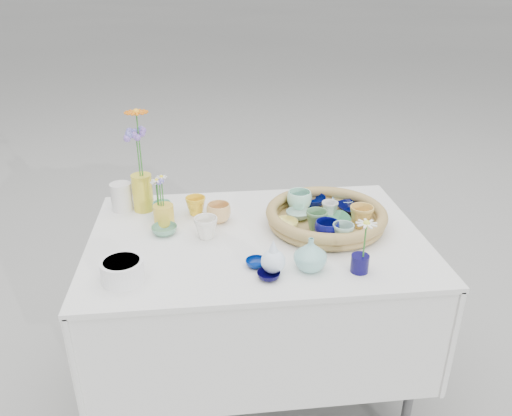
{
  "coord_description": "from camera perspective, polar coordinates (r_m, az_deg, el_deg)",
  "views": [
    {
      "loc": [
        -0.19,
        -1.66,
        1.66
      ],
      "look_at": [
        0.0,
        0.02,
        0.87
      ],
      "focal_mm": 35.0,
      "sensor_mm": 36.0,
      "label": 1
    }
  ],
  "objects": [
    {
      "name": "gerbera",
      "position": [
        2.04,
        -13.17,
        7.04
      ],
      "size": [
        0.11,
        0.11,
        0.28
      ],
      "primitive_type": null,
      "rotation": [
        0.0,
        0.0,
        0.04
      ],
      "color": "orange",
      "rests_on": "tall_vase_yellow"
    },
    {
      "name": "fluted_bowl",
      "position": [
        1.67,
        -15.01,
        -6.94
      ],
      "size": [
        0.19,
        0.19,
        0.07
      ],
      "primitive_type": null,
      "rotation": [
        0.0,
        0.0,
        -0.43
      ],
      "color": "white",
      "rests_on": "display_table"
    },
    {
      "name": "loose_ceramic_1",
      "position": [
        1.99,
        -4.28,
        -0.55
      ],
      "size": [
        0.12,
        0.12,
        0.08
      ],
      "primitive_type": "imported",
      "rotation": [
        0.0,
        0.0,
        -0.23
      ],
      "color": "tan",
      "rests_on": "display_table"
    },
    {
      "name": "tray_ceramic_11",
      "position": [
        1.82,
        9.91,
        -2.88
      ],
      "size": [
        0.09,
        0.09,
        0.07
      ],
      "primitive_type": "imported",
      "rotation": [
        0.0,
        0.0,
        0.19
      ],
      "color": "#8CB5A3",
      "rests_on": "wicker_tray"
    },
    {
      "name": "tray_ceramic_4",
      "position": [
        1.9,
        6.93,
        -1.4
      ],
      "size": [
        0.09,
        0.09,
        0.08
      ],
      "primitive_type": "imported",
      "rotation": [
        0.0,
        0.0,
        -0.12
      ],
      "color": "#538255",
      "rests_on": "wicker_tray"
    },
    {
      "name": "loose_ceramic_6",
      "position": [
        1.64,
        1.46,
        -7.7
      ],
      "size": [
        0.09,
        0.09,
        0.02
      ],
      "primitive_type": "imported",
      "rotation": [
        0.0,
        0.0,
        0.13
      ],
      "color": "black",
      "rests_on": "display_table"
    },
    {
      "name": "display_table",
      "position": [
        2.36,
        0.06,
        -19.71
      ],
      "size": [
        1.26,
        0.86,
        0.77
      ],
      "primitive_type": null,
      "color": "silver",
      "rests_on": "ground"
    },
    {
      "name": "tray_ceramic_10",
      "position": [
        1.91,
        3.36,
        -1.88
      ],
      "size": [
        0.12,
        0.12,
        0.03
      ],
      "primitive_type": "imported",
      "rotation": [
        0.0,
        0.0,
        -0.22
      ],
      "color": "#DFD667",
      "rests_on": "wicker_tray"
    },
    {
      "name": "white_pitcher",
      "position": [
        2.16,
        -15.12,
        1.25
      ],
      "size": [
        0.14,
        0.11,
        0.12
      ],
      "primitive_type": null,
      "rotation": [
        0.0,
        0.0,
        -0.22
      ],
      "color": "silver",
      "rests_on": "display_table"
    },
    {
      "name": "daisy_cup",
      "position": [
        1.99,
        -10.49,
        -0.82
      ],
      "size": [
        0.1,
        0.1,
        0.09
      ],
      "primitive_type": "cylinder",
      "rotation": [
        0.0,
        0.0,
        0.22
      ],
      "color": "gold",
      "rests_on": "display_table"
    },
    {
      "name": "bud_vase_paleblue",
      "position": [
        1.65,
        1.99,
        -5.46
      ],
      "size": [
        0.1,
        0.1,
        0.13
      ],
      "primitive_type": null,
      "rotation": [
        0.0,
        0.0,
        -0.2
      ],
      "color": "white",
      "rests_on": "display_table"
    },
    {
      "name": "tray_ceramic_5",
      "position": [
        1.99,
        4.85,
        -0.76
      ],
      "size": [
        0.12,
        0.12,
        0.03
      ],
      "primitive_type": "imported",
      "rotation": [
        0.0,
        0.0,
        0.29
      ],
      "color": "#9FC2B0",
      "rests_on": "wicker_tray"
    },
    {
      "name": "bud_vase_seafoam",
      "position": [
        1.67,
        6.24,
        -5.24
      ],
      "size": [
        0.13,
        0.13,
        0.12
      ],
      "primitive_type": "imported",
      "rotation": [
        0.0,
        0.0,
        -0.19
      ],
      "color": "#80BEB7",
      "rests_on": "display_table"
    },
    {
      "name": "bud_vase_cobalt",
      "position": [
        1.7,
        11.77,
        -6.22
      ],
      "size": [
        0.07,
        0.07,
        0.06
      ],
      "primitive_type": "cylinder",
      "rotation": [
        0.0,
        0.0,
        0.17
      ],
      "color": "#0B073E",
      "rests_on": "display_table"
    },
    {
      "name": "loose_ceramic_3",
      "position": [
        1.88,
        -5.74,
        -2.25
      ],
      "size": [
        0.1,
        0.1,
        0.08
      ],
      "primitive_type": "imported",
      "rotation": [
        0.0,
        0.0,
        -0.14
      ],
      "color": "white",
      "rests_on": "display_table"
    },
    {
      "name": "tray_ceramic_3",
      "position": [
        1.97,
        9.03,
        -1.31
      ],
      "size": [
        0.13,
        0.13,
        0.03
      ],
      "primitive_type": "imported",
      "rotation": [
        0.0,
        0.0,
        0.1
      ],
      "color": "#398858",
      "rests_on": "wicker_tray"
    },
    {
      "name": "wicker_tray",
      "position": [
        1.98,
        8.0,
        -1.0
      ],
      "size": [
        0.47,
        0.47,
        0.08
      ],
      "primitive_type": null,
      "color": "olive",
      "rests_on": "display_table"
    },
    {
      "name": "tray_ceramic_6",
      "position": [
        2.06,
        4.97,
        0.86
      ],
      "size": [
        0.12,
        0.12,
        0.08
      ],
      "primitive_type": "imported",
      "rotation": [
        0.0,
        0.0,
        0.17
      ],
      "color": "#ABF0D3",
      "rests_on": "wicker_tray"
    },
    {
      "name": "tray_ceramic_7",
      "position": [
        2.02,
        8.42,
        -0.13
      ],
      "size": [
        0.08,
        0.08,
        0.06
      ],
      "primitive_type": "imported",
      "rotation": [
        0.0,
        0.0,
        0.25
      ],
      "color": "silver",
      "rests_on": "wicker_tray"
    },
    {
      "name": "daisy_posy",
      "position": [
        1.95,
        -11.05,
        2.04
      ],
      "size": [
        0.09,
        0.09,
        0.13
      ],
      "primitive_type": null,
      "rotation": [
        0.0,
        0.0,
        0.21
      ],
      "color": "white",
      "rests_on": "daisy_cup"
    },
    {
      "name": "tray_ceramic_9",
      "position": [
        1.84,
        8.09,
        -2.53
      ],
      "size": [
        0.1,
        0.1,
        0.07
      ],
      "primitive_type": "imported",
      "rotation": [
        0.0,
        0.0,
        -0.06
      ],
      "color": "#070956",
      "rests_on": "wicker_tray"
    },
    {
      "name": "loose_ceramic_0",
      "position": [
        2.06,
        -6.9,
        0.26
      ],
      "size": [
        0.09,
        0.09,
        0.08
      ],
      "primitive_type": "imported",
      "rotation": [
        0.0,
        0.0,
        0.09
      ],
      "color": "gold",
      "rests_on": "display_table"
    },
    {
      "name": "ground",
      "position": [
        2.36,
        0.06,
        -19.71
      ],
      "size": [
        80.0,
        80.0,
        0.0
      ],
      "primitive_type": "plane",
      "color": "gray"
    },
    {
      "name": "tray_ceramic_8",
      "position": [
        2.15,
        9.87,
        0.87
      ],
      "size": [
        0.11,
        0.11,
        0.02
      ],
      "primitive_type": "imported",
      "rotation": [
        0.0,
        0.0,
        -0.22
      ],
      "color": "#7EB8E9",
      "rests_on": "wicker_tray"
    },
    {
      "name": "tray_ceramic_12",
      "position": [
        2.08,
        4.94,
        0.93
      ],
      "size": [
        0.09,
        0.09,
        0.07
      ],
      "primitive_type": "imported",
      "rotation": [
        0.0,
        0.0,
        -0.09
      ],
      "color": "#4C9F77",
      "rests_on": "wicker_tray"
    },
    {
      "name": "tray_ceramic_0",
      "position": [
        2.11,
        6.35,
        0.82
      ],
      "size": [
        0.12,
        0.12,
        0.04
      ],
      "primitive_type": "imported",
      "rotation": [
        0.0,
        0.0,
        -0.03
      ],
      "color": "#000843",
      "rests_on": "wicker_tray"
    },
    {
      "name": "loose_ceramic_4",
      "position": [
        1.7,
        0.04,
        -6.31
      ],
      "size": [
        0.1,
        0.1,
        0.02
      ],
      "primitive_type": "imported",
      "rotation": [
        0.0,
        0.0,
        0.38
      ],
      "color": "navy",
      "rests_on": "display_table"
    },
    {
      "name": "tray_ceramic_2",
      "position": [
        1.95,
        11.95,
        -0.98
      ],
      "size": [
        0.1,
        0.1,
        0.09
      ],
      "primitive_type": "imported",
      "rotation": [
        0.0,
        0.0,
        -0.11
      ],
      "color": "gold",
      "rests_on": "wicker_tray"
    },
    {
      "name": "tall_vase_yellow",
      "position": [
        2.13,
        -12.83,
        1.73
      ],
      "size": [
        0.1,
        0.1,
        0.16
      ],
      "primitive_type": "cylinder",
      "rotation": [
        0.0,
        0.0,
        -0.27
      ],
      "color": "gold",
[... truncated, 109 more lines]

